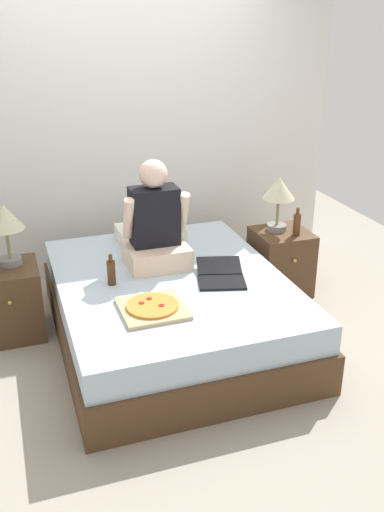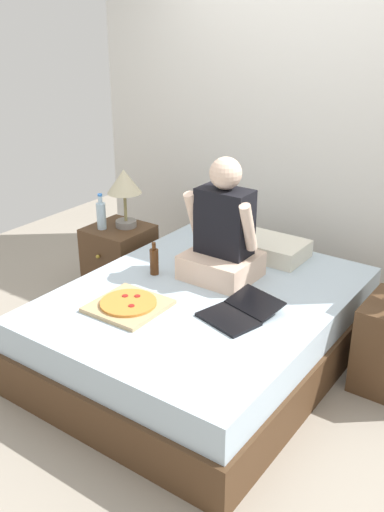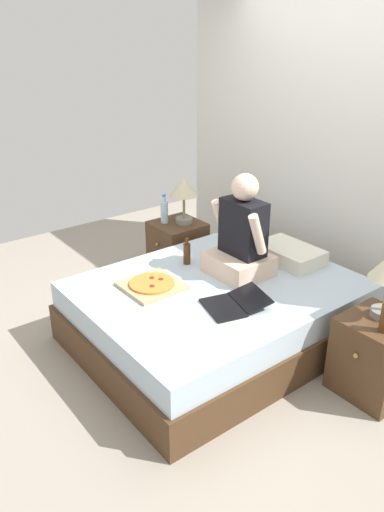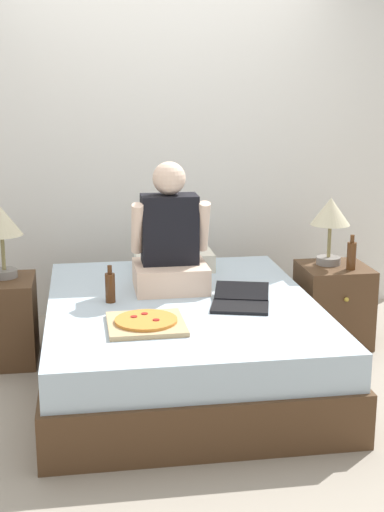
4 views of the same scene
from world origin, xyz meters
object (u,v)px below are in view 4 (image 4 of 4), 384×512
object	(u,v)px
bed	(182,340)
person_seated	(170,243)
pizza_box	(146,323)
laptop	(241,302)
lamp_on_left_nightstand	(1,226)
lamp_on_right_nightstand	(330,216)
nightstand_right	(333,304)
beer_bottle_on_bed	(110,287)
nightstand_left	(0,321)
beer_bottle	(351,255)

from	to	relation	value
bed	person_seated	distance (m)	0.59
pizza_box	laptop	bearing A→B (deg)	25.88
lamp_on_left_nightstand	lamp_on_right_nightstand	world-z (taller)	same
laptop	pizza_box	world-z (taller)	laptop
pizza_box	lamp_on_right_nightstand	bearing A→B (deg)	34.43
bed	lamp_on_left_nightstand	world-z (taller)	lamp_on_left_nightstand
lamp_on_right_nightstand	person_seated	bearing A→B (deg)	-168.58
lamp_on_left_nightstand	laptop	distance (m)	1.55
nightstand_right	beer_bottle_on_bed	size ratio (longest dim) A/B	2.43
lamp_on_left_nightstand	laptop	world-z (taller)	lamp_on_left_nightstand
bed	person_seated	world-z (taller)	person_seated
nightstand_left	pizza_box	size ratio (longest dim) A/B	1.32
nightstand_right	bed	bearing A→B (deg)	-158.55
beer_bottle	laptop	size ratio (longest dim) A/B	0.48
nightstand_right	beer_bottle	size ratio (longest dim) A/B	2.33
nightstand_left	lamp_on_left_nightstand	size ratio (longest dim) A/B	1.19
lamp_on_left_nightstand	beer_bottle	bearing A→B (deg)	-3.89
nightstand_left	person_seated	bearing A→B (deg)	-9.19
beer_bottle	laptop	distance (m)	0.97
bed	nightstand_left	distance (m)	1.17
lamp_on_right_nightstand	laptop	size ratio (longest dim) A/B	0.93
beer_bottle	beer_bottle_on_bed	xyz separation A→B (m)	(-1.57, -0.30, -0.06)
lamp_on_left_nightstand	bed	bearing A→B (deg)	-24.50
pizza_box	nightstand_left	bearing A→B (deg)	134.98
beer_bottle	person_seated	size ratio (longest dim) A/B	0.29
person_seated	nightstand_left	bearing A→B (deg)	170.81
nightstand_right	beer_bottle_on_bed	world-z (taller)	beer_bottle_on_bed
lamp_on_left_nightstand	lamp_on_right_nightstand	xyz separation A→B (m)	(2.11, 0.00, 0.00)
nightstand_left	beer_bottle	xyz separation A→B (m)	(2.25, -0.10, 0.36)
nightstand_left	lamp_on_right_nightstand	xyz separation A→B (m)	(2.15, 0.05, 0.59)
beer_bottle	laptop	bearing A→B (deg)	-150.76
nightstand_left	lamp_on_right_nightstand	world-z (taller)	lamp_on_right_nightstand
nightstand_right	pizza_box	distance (m)	1.60
nightstand_right	pizza_box	size ratio (longest dim) A/B	1.32
lamp_on_right_nightstand	beer_bottle	bearing A→B (deg)	-56.31
lamp_on_left_nightstand	person_seated	world-z (taller)	person_seated
nightstand_right	pizza_box	xyz separation A→B (m)	(-1.33, -0.84, 0.23)
beer_bottle	person_seated	world-z (taller)	person_seated
bed	nightstand_left	size ratio (longest dim) A/B	3.74
beer_bottle_on_bed	beer_bottle	bearing A→B (deg)	10.76
bed	beer_bottle_on_bed	xyz separation A→B (m)	(-0.41, 0.03, 0.34)
beer_bottle_on_bed	pizza_box	bearing A→B (deg)	-69.61
nightstand_left	beer_bottle_on_bed	world-z (taller)	beer_bottle_on_bed
person_seated	pizza_box	size ratio (longest dim) A/B	1.93
bed	lamp_on_right_nightstand	world-z (taller)	lamp_on_right_nightstand
nightstand_right	person_seated	distance (m)	1.24
nightstand_left	laptop	xyz separation A→B (m)	(1.41, -0.57, 0.24)
bed	pizza_box	distance (m)	0.55
laptop	beer_bottle_on_bed	world-z (taller)	beer_bottle_on_bed
lamp_on_right_nightstand	beer_bottle	distance (m)	0.29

